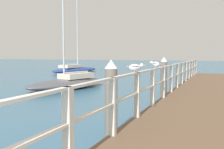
{
  "coord_description": "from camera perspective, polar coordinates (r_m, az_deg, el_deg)",
  "views": [
    {
      "loc": [
        0.71,
        -0.6,
        1.92
      ],
      "look_at": [
        -2.55,
        7.17,
        1.26
      ],
      "focal_mm": 42.03,
      "sensor_mm": 36.0,
      "label": 1
    }
  ],
  "objects": [
    {
      "name": "pier_deck",
      "position": [
        11.72,
        19.04,
        -4.3
      ],
      "size": [
        2.51,
        21.93,
        0.37
      ],
      "primitive_type": "cube",
      "color": "brown",
      "rests_on": "ground_plane"
    },
    {
      "name": "pier_railing",
      "position": [
        11.75,
        13.41,
        0.1
      ],
      "size": [
        0.12,
        20.45,
        1.12
      ],
      "color": "beige",
      "rests_on": "pier_deck"
    },
    {
      "name": "dock_piling_near",
      "position": [
        5.9,
        -0.2,
        -5.41
      ],
      "size": [
        0.29,
        0.29,
        1.8
      ],
      "color": "#6B6056",
      "rests_on": "ground_plane"
    },
    {
      "name": "dock_piling_far",
      "position": [
        11.42,
        11.18,
        -0.72
      ],
      "size": [
        0.29,
        0.29,
        1.8
      ],
      "color": "#6B6056",
      "rests_on": "ground_plane"
    },
    {
      "name": "seagull_foreground",
      "position": [
        6.18,
        5.0,
        1.67
      ],
      "size": [
        0.42,
        0.31,
        0.21
      ],
      "rotation": [
        0.0,
        0.0,
        5.32
      ],
      "color": "white",
      "rests_on": "pier_railing"
    },
    {
      "name": "seagull_background",
      "position": [
        8.25,
        9.45,
        2.32
      ],
      "size": [
        0.44,
        0.28,
        0.21
      ],
      "rotation": [
        0.0,
        0.0,
        1.05
      ],
      "color": "white",
      "rests_on": "pier_railing"
    },
    {
      "name": "boat_0",
      "position": [
        27.28,
        -8.0,
        1.12
      ],
      "size": [
        3.01,
        6.82,
        8.02
      ],
      "rotation": [
        0.0,
        0.0,
        -0.14
      ],
      "color": "navy",
      "rests_on": "ground_plane"
    },
    {
      "name": "boat_4",
      "position": [
        14.9,
        -9.41,
        -1.69
      ],
      "size": [
        3.29,
        5.67,
        6.47
      ],
      "rotation": [
        0.0,
        0.0,
        2.86
      ],
      "color": "#4C4C51",
      "rests_on": "ground_plane"
    }
  ]
}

